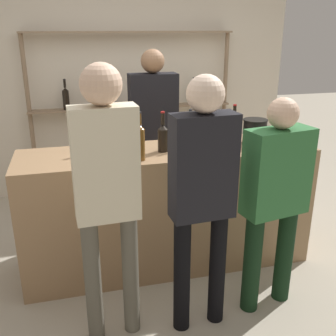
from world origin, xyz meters
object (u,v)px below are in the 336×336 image
object	(u,v)px
counter_bottle_5	(163,137)
ice_bucket	(255,131)
customer_left	(107,184)
counter_bottle_4	(110,131)
counter_bottle_2	(190,133)
customer_center	(203,187)
counter_bottle_3	(119,135)
counter_bottle_0	(234,129)
cork_jar	(108,145)
server_behind_counter	(153,123)
counter_bottle_1	(140,142)
wine_glass	(288,130)
customer_right	(275,193)

from	to	relation	value
counter_bottle_5	ice_bucket	size ratio (longest dim) A/B	1.55
customer_left	counter_bottle_4	bearing A→B (deg)	-10.55
counter_bottle_2	customer_center	distance (m)	0.86
counter_bottle_2	customer_center	world-z (taller)	customer_center
counter_bottle_3	ice_bucket	world-z (taller)	counter_bottle_3
counter_bottle_0	cork_jar	world-z (taller)	counter_bottle_0
counter_bottle_5	server_behind_counter	bearing A→B (deg)	82.17
customer_left	counter_bottle_0	bearing A→B (deg)	-58.03
counter_bottle_0	counter_bottle_1	world-z (taller)	counter_bottle_1
counter_bottle_1	ice_bucket	bearing A→B (deg)	11.45
counter_bottle_2	counter_bottle_0	bearing A→B (deg)	2.99
cork_jar	customer_left	world-z (taller)	customer_left
ice_bucket	server_behind_counter	world-z (taller)	server_behind_counter
ice_bucket	customer_center	bearing A→B (deg)	-132.38
wine_glass	counter_bottle_5	bearing A→B (deg)	-179.51
counter_bottle_3	cork_jar	distance (m)	0.13
counter_bottle_0	counter_bottle_1	bearing A→B (deg)	-163.99
customer_center	cork_jar	bearing A→B (deg)	27.96
counter_bottle_1	customer_right	xyz separation A→B (m)	(0.84, -0.53, -0.28)
wine_glass	customer_left	size ratio (longest dim) A/B	0.08
wine_glass	server_behind_counter	xyz separation A→B (m)	(-0.98, 0.95, -0.10)
counter_bottle_2	customer_left	distance (m)	1.10
counter_bottle_5	customer_center	bearing A→B (deg)	-85.22
counter_bottle_0	counter_bottle_5	distance (m)	0.64
ice_bucket	counter_bottle_5	bearing A→B (deg)	-177.28
counter_bottle_2	cork_jar	bearing A→B (deg)	-178.77
counter_bottle_5	customer_right	world-z (taller)	customer_right
server_behind_counter	customer_center	bearing A→B (deg)	-2.55
counter_bottle_4	customer_center	size ratio (longest dim) A/B	0.22
counter_bottle_0	wine_glass	world-z (taller)	counter_bottle_0
server_behind_counter	counter_bottle_1	bearing A→B (deg)	-17.44
counter_bottle_2	counter_bottle_4	size ratio (longest dim) A/B	0.83
counter_bottle_0	customer_center	world-z (taller)	customer_center
wine_glass	counter_bottle_2	bearing A→B (deg)	177.12
counter_bottle_1	ice_bucket	size ratio (longest dim) A/B	1.75
counter_bottle_4	customer_left	bearing A→B (deg)	-97.73
customer_left	counter_bottle_5	bearing A→B (deg)	-38.40
counter_bottle_0	counter_bottle_1	size ratio (longest dim) A/B	0.92
counter_bottle_4	counter_bottle_5	bearing A→B (deg)	-23.47
counter_bottle_1	cork_jar	world-z (taller)	counter_bottle_1
counter_bottle_2	counter_bottle_4	xyz separation A→B (m)	(-0.64, 0.12, 0.03)
counter_bottle_0	wine_glass	bearing A→B (deg)	-7.63
cork_jar	customer_left	bearing A→B (deg)	-96.53
counter_bottle_4	wine_glass	distance (m)	1.52
counter_bottle_1	ice_bucket	xyz separation A→B (m)	(1.03, 0.21, -0.04)
cork_jar	counter_bottle_3	bearing A→B (deg)	33.40
counter_bottle_0	server_behind_counter	size ratio (longest dim) A/B	0.19
ice_bucket	customer_center	xyz separation A→B (m)	(-0.75, -0.82, -0.11)
counter_bottle_1	wine_glass	xyz separation A→B (m)	(1.33, 0.18, -0.04)
counter_bottle_5	counter_bottle_2	bearing A→B (deg)	12.39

